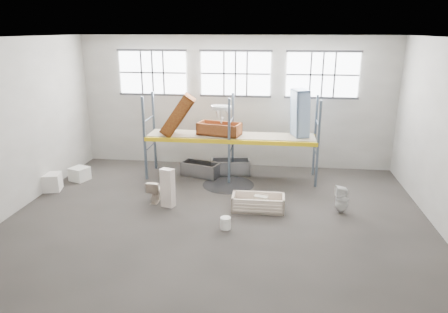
% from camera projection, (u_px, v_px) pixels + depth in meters
% --- Properties ---
extents(floor, '(12.00, 10.00, 0.10)m').
position_uv_depth(floor, '(217.00, 220.00, 11.86)').
color(floor, '#4B4541').
rests_on(floor, ground).
extents(ceiling, '(12.00, 10.00, 0.10)m').
position_uv_depth(ceiling, '(217.00, 35.00, 10.35)').
color(ceiling, silver).
rests_on(ceiling, ground).
extents(wall_back, '(12.00, 0.10, 5.00)m').
position_uv_depth(wall_back, '(236.00, 102.00, 15.89)').
color(wall_back, '#9F9C93').
rests_on(wall_back, ground).
extents(wall_front, '(12.00, 0.10, 5.00)m').
position_uv_depth(wall_front, '(170.00, 213.00, 6.32)').
color(wall_front, '#B7B3A9').
rests_on(wall_front, ground).
extents(wall_left, '(0.10, 10.00, 5.00)m').
position_uv_depth(wall_left, '(9.00, 127.00, 11.83)').
color(wall_left, '#B4B1A8').
rests_on(wall_left, ground).
extents(window_left, '(2.60, 0.04, 1.60)m').
position_uv_depth(window_left, '(153.00, 73.00, 15.84)').
color(window_left, white).
rests_on(window_left, wall_back).
extents(window_mid, '(2.60, 0.04, 1.60)m').
position_uv_depth(window_mid, '(235.00, 74.00, 15.46)').
color(window_mid, white).
rests_on(window_mid, wall_back).
extents(window_right, '(2.60, 0.04, 1.60)m').
position_uv_depth(window_right, '(322.00, 75.00, 15.08)').
color(window_right, white).
rests_on(window_right, wall_back).
extents(rack_upright_la, '(0.08, 0.08, 3.00)m').
position_uv_depth(rack_upright_la, '(145.00, 139.00, 14.51)').
color(rack_upright_la, slate).
rests_on(rack_upright_la, floor).
extents(rack_upright_lb, '(0.08, 0.08, 3.00)m').
position_uv_depth(rack_upright_lb, '(154.00, 131.00, 15.65)').
color(rack_upright_lb, slate).
rests_on(rack_upright_lb, floor).
extents(rack_upright_ma, '(0.08, 0.08, 3.00)m').
position_uv_depth(rack_upright_ma, '(229.00, 142.00, 14.15)').
color(rack_upright_ma, slate).
rests_on(rack_upright_ma, floor).
extents(rack_upright_mb, '(0.08, 0.08, 3.00)m').
position_uv_depth(rack_upright_mb, '(233.00, 133.00, 15.29)').
color(rack_upright_mb, slate).
rests_on(rack_upright_mb, floor).
extents(rack_upright_ra, '(0.08, 0.08, 3.00)m').
position_uv_depth(rack_upright_ra, '(318.00, 145.00, 13.79)').
color(rack_upright_ra, slate).
rests_on(rack_upright_ra, floor).
extents(rack_upright_rb, '(0.08, 0.08, 3.00)m').
position_uv_depth(rack_upright_rb, '(315.00, 136.00, 14.93)').
color(rack_upright_rb, slate).
rests_on(rack_upright_rb, floor).
extents(rack_beam_front, '(6.00, 0.10, 0.14)m').
position_uv_depth(rack_beam_front, '(229.00, 142.00, 14.15)').
color(rack_beam_front, yellow).
rests_on(rack_beam_front, floor).
extents(rack_beam_back, '(6.00, 0.10, 0.14)m').
position_uv_depth(rack_beam_back, '(233.00, 133.00, 15.29)').
color(rack_beam_back, yellow).
rests_on(rack_beam_back, floor).
extents(shelf_deck, '(5.90, 1.10, 0.03)m').
position_uv_depth(shelf_deck, '(231.00, 135.00, 14.69)').
color(shelf_deck, gray).
rests_on(shelf_deck, floor).
extents(wet_patch, '(1.80, 1.80, 0.00)m').
position_uv_depth(wet_patch, '(228.00, 185.00, 14.40)').
color(wet_patch, black).
rests_on(wet_patch, floor).
extents(bathtub_beige, '(1.57, 0.75, 0.46)m').
position_uv_depth(bathtub_beige, '(258.00, 203.00, 12.33)').
color(bathtub_beige, '#F1DBC6').
rests_on(bathtub_beige, floor).
extents(cistern_spare, '(0.45, 0.31, 0.39)m').
position_uv_depth(cistern_spare, '(261.00, 202.00, 12.24)').
color(cistern_spare, beige).
rests_on(cistern_spare, bathtub_beige).
extents(sink_in_tub, '(0.49, 0.49, 0.15)m').
position_uv_depth(sink_in_tub, '(240.00, 204.00, 12.40)').
color(sink_in_tub, beige).
rests_on(sink_in_tub, bathtub_beige).
extents(toilet_beige, '(0.42, 0.71, 0.71)m').
position_uv_depth(toilet_beige, '(155.00, 191.00, 12.93)').
color(toilet_beige, beige).
rests_on(toilet_beige, floor).
extents(cistern_tall, '(0.45, 0.36, 1.20)m').
position_uv_depth(cistern_tall, '(168.00, 188.00, 12.49)').
color(cistern_tall, silver).
rests_on(cistern_tall, floor).
extents(toilet_white, '(0.41, 0.41, 0.82)m').
position_uv_depth(toilet_white, '(342.00, 199.00, 12.12)').
color(toilet_white, white).
rests_on(toilet_white, floor).
extents(steel_tub_left, '(1.51, 1.04, 0.51)m').
position_uv_depth(steel_tub_left, '(201.00, 169.00, 15.23)').
color(steel_tub_left, '#9A9BA0').
rests_on(steel_tub_left, floor).
extents(steel_tub_right, '(1.54, 0.87, 0.53)m').
position_uv_depth(steel_tub_right, '(231.00, 166.00, 15.47)').
color(steel_tub_right, '#A7A9B0').
rests_on(steel_tub_right, floor).
extents(rust_tub_flat, '(1.63, 1.04, 0.42)m').
position_uv_depth(rust_tub_flat, '(219.00, 129.00, 14.62)').
color(rust_tub_flat, '#994C25').
rests_on(rust_tub_flat, shelf_deck).
extents(rust_tub_tilted, '(1.35, 0.88, 1.55)m').
position_uv_depth(rust_tub_tilted, '(178.00, 115.00, 14.54)').
color(rust_tub_tilted, '#93581E').
rests_on(rust_tub_tilted, shelf_deck).
extents(sink_on_shelf, '(0.75, 0.61, 0.63)m').
position_uv_depth(sink_on_shelf, '(221.00, 122.00, 14.38)').
color(sink_on_shelf, silver).
rests_on(sink_on_shelf, rust_tub_flat).
extents(blue_tub_upright, '(0.71, 0.89, 1.68)m').
position_uv_depth(blue_tub_upright, '(300.00, 113.00, 14.33)').
color(blue_tub_upright, '#86A2C6').
rests_on(blue_tub_upright, shelf_deck).
extents(bucket, '(0.32, 0.32, 0.33)m').
position_uv_depth(bucket, '(226.00, 223.00, 11.18)').
color(bucket, white).
rests_on(bucket, floor).
extents(carton_near, '(0.80, 0.73, 0.58)m').
position_uv_depth(carton_near, '(50.00, 182.00, 13.83)').
color(carton_near, white).
rests_on(carton_near, floor).
extents(carton_far, '(0.73, 0.73, 0.47)m').
position_uv_depth(carton_far, '(80.00, 174.00, 14.78)').
color(carton_far, white).
rests_on(carton_far, floor).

